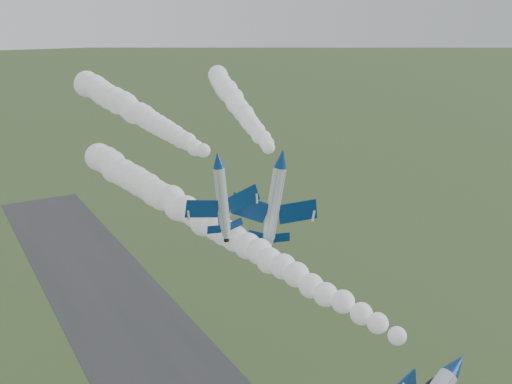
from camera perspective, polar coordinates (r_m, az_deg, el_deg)
jet_lead at (r=54.56m, az=19.54°, el=-16.01°), size 5.67×14.14×10.50m
smoke_trail_jet_lead at (r=80.63m, az=-5.53°, el=-2.63°), size 17.61×75.13×5.18m
jet_pair_left at (r=67.81m, az=-3.80°, el=3.23°), size 9.76×11.70×2.92m
smoke_trail_jet_pair_left at (r=102.57m, az=-12.69°, el=8.30°), size 10.80×70.73×5.41m
jet_pair_right at (r=72.85m, az=2.61°, el=3.38°), size 12.12×14.22×3.85m
smoke_trail_jet_pair_right at (r=109.36m, az=-2.03°, el=8.95°), size 24.89×66.43×4.72m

